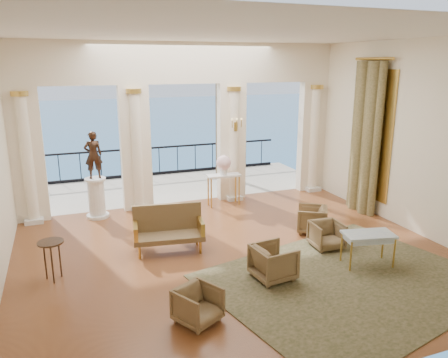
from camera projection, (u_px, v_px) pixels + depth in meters
name	position (u px, v px, depth m)	size (l,w,h in m)	color
floor	(237.00, 255.00, 9.27)	(9.00, 9.00, 0.00)	#462511
room_walls	(263.00, 127.00, 7.52)	(9.00, 9.00, 9.00)	white
arcade	(185.00, 114.00, 12.05)	(9.00, 0.56, 4.50)	#FFF0CF
terrace	(171.00, 187.00, 14.52)	(10.00, 3.60, 0.10)	#B0A693
balustrade	(159.00, 163.00, 15.85)	(9.00, 0.06, 1.03)	black
palm_tree	(218.00, 58.00, 14.86)	(2.00, 2.00, 4.50)	#4C3823
sea	(83.00, 131.00, 65.01)	(160.00, 160.00, 0.00)	#2A5C8E
curtain	(365.00, 138.00, 11.57)	(0.33, 1.40, 4.09)	brown
window_frame	(371.00, 135.00, 11.61)	(0.04, 1.60, 3.40)	gold
wall_sconce	(236.00, 126.00, 12.34)	(0.30, 0.11, 0.33)	gold
rug	(348.00, 281.00, 8.16)	(4.90, 3.81, 0.02)	#2F3619
armchair_a	(198.00, 304.00, 6.81)	(0.62, 0.58, 0.64)	#3F321C
armchair_b	(327.00, 234.00, 9.55)	(0.64, 0.60, 0.66)	#3F321C
armchair_c	(312.00, 218.00, 10.45)	(0.68, 0.64, 0.70)	#3F321C
armchair_d	(273.00, 261.00, 8.17)	(0.72, 0.67, 0.74)	#3F321C
settee	(168.00, 228.00, 9.44)	(1.57, 0.85, 0.99)	#3F321C
game_table	(369.00, 237.00, 8.67)	(1.09, 0.74, 0.68)	#A0B7C8
pedestal	(97.00, 198.00, 11.43)	(0.58, 0.58, 1.07)	silver
statue	(93.00, 155.00, 11.13)	(0.45, 0.29, 1.22)	#2F1E15
console_table	(224.00, 180.00, 12.35)	(0.96, 0.41, 0.90)	silver
urn	(224.00, 164.00, 12.23)	(0.42, 0.42, 0.55)	white
side_table	(51.00, 247.00, 8.06)	(0.47, 0.47, 0.77)	black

